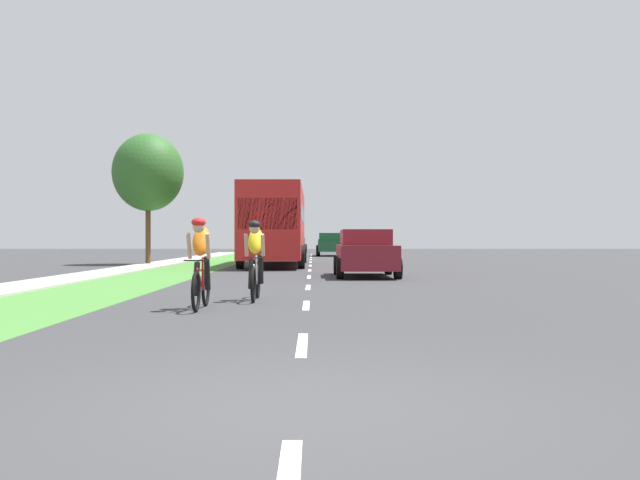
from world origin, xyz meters
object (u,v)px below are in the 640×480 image
Objects in this scene: cyclist_trailing at (255,259)px; pickup_dark_green at (332,244)px; bus_red at (276,222)px; street_tree_near at (148,173)px; sedan_maroon at (366,253)px; cyclist_lead at (201,262)px; suv_silver at (295,242)px.

pickup_dark_green reaches higher than cyclist_trailing.
street_tree_near reaches higher than bus_red.
sedan_maroon is at bearing 71.78° from cyclist_trailing.
cyclist_lead is 0.37× the size of suv_silver.
pickup_dark_green is (-0.36, 27.08, 0.06)m from sedan_maroon.
street_tree_near is (-9.56, 10.59, 3.61)m from sedan_maroon.
cyclist_trailing is at bearing -93.97° from pickup_dark_green.
pickup_dark_green is 12.81m from suv_silver.
cyclist_lead is 0.15× the size of bus_red.
pickup_dark_green is 0.82× the size of street_tree_near.
bus_red is at bearing -9.18° from street_tree_near.
sedan_maroon is at bearing -70.36° from bus_red.
cyclist_lead is 1.86m from cyclist_trailing.
bus_red reaches higher than suv_silver.
pickup_dark_green is (3.07, 17.48, -1.15)m from bus_red.
cyclist_lead is 49.84m from suv_silver.
suv_silver reaches higher than pickup_dark_green.
sedan_maroon is 0.37× the size of bus_red.
bus_red is 29.95m from suv_silver.
suv_silver is (-3.32, 39.54, 0.18)m from sedan_maroon.
pickup_dark_green is (3.29, 37.38, 0.02)m from cyclist_lead.
bus_red is (-0.59, 18.22, 1.17)m from cyclist_trailing.
sedan_maroon is 39.68m from suv_silver.
pickup_dark_green reaches higher than sedan_maroon.
suv_silver is 0.75× the size of street_tree_near.
sedan_maroon is (2.84, 8.62, -0.04)m from cyclist_trailing.
suv_silver reaches higher than sedan_maroon.
sedan_maroon is 0.84× the size of pickup_dark_green.
pickup_dark_green is at bearing 84.98° from cyclist_lead.
sedan_maroon is at bearing -85.19° from suv_silver.
bus_red is (0.22, 19.90, 1.17)m from cyclist_lead.
cyclist_trailing is 18.27m from bus_red.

